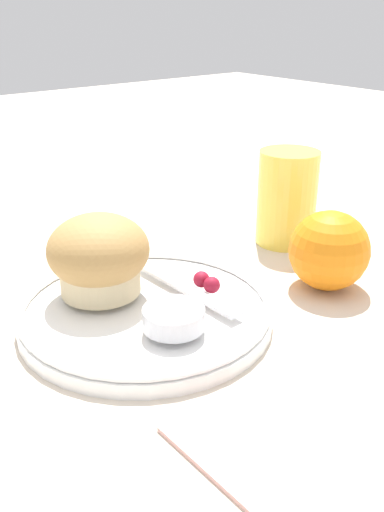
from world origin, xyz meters
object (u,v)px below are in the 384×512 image
at_px(butter_knife, 183,287).
at_px(orange_fruit, 329,250).
at_px(muffin, 99,256).
at_px(juice_glass, 287,198).

bearing_deg(butter_knife, orange_fruit, 64.65).
height_order(muffin, butter_knife, muffin).
bearing_deg(juice_glass, muffin, -88.83).
bearing_deg(juice_glass, orange_fruit, -27.24).
bearing_deg(butter_knife, muffin, -126.35).
relative_size(muffin, butter_knife, 0.65).
relative_size(muffin, juice_glass, 0.84).
relative_size(muffin, orange_fruit, 1.16).
xyz_separation_m(butter_knife, orange_fruit, (0.06, 0.15, 0.02)).
distance_m(muffin, orange_fruit, 0.24).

